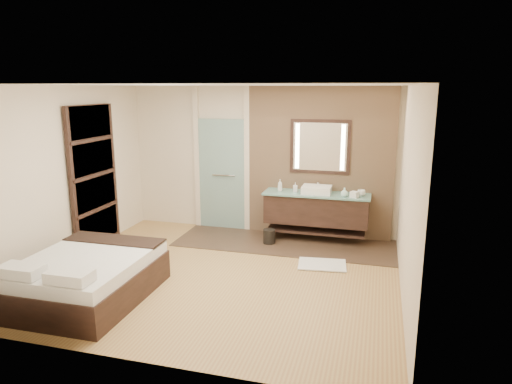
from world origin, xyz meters
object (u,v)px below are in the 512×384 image
(vanity, at_px, (316,209))
(waste_bin, at_px, (269,237))
(bed, at_px, (87,277))
(mirror_unit, at_px, (320,147))

(vanity, distance_m, waste_bin, 0.97)
(bed, xyz_separation_m, waste_bin, (1.77, 2.67, -0.16))
(mirror_unit, bearing_deg, waste_bin, -139.49)
(mirror_unit, distance_m, waste_bin, 1.81)
(vanity, bearing_deg, waste_bin, -151.71)
(bed, relative_size, waste_bin, 7.01)
(mirror_unit, xyz_separation_m, bed, (-2.52, -3.31, -1.36))
(mirror_unit, relative_size, waste_bin, 4.07)
(mirror_unit, relative_size, bed, 0.58)
(bed, bearing_deg, mirror_unit, 52.32)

